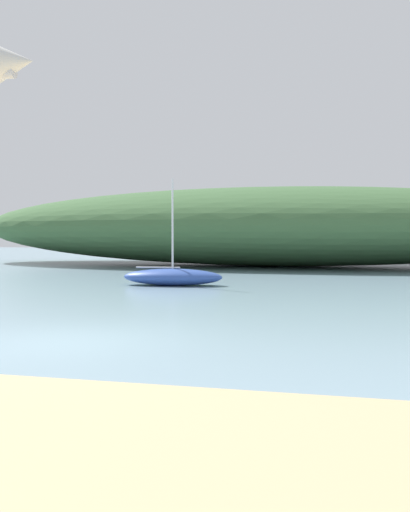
{
  "coord_description": "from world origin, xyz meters",
  "views": [
    {
      "loc": [
        5.46,
        -10.71,
        2.2
      ],
      "look_at": [
        1.52,
        5.57,
        1.48
      ],
      "focal_mm": 41.27,
      "sensor_mm": 36.0,
      "label": 1
    }
  ],
  "objects": [
    {
      "name": "ground_plane",
      "position": [
        0.0,
        0.0,
        0.0
      ],
      "size": [
        120.0,
        120.0,
        0.0
      ],
      "primitive_type": "plane",
      "color": "#7A99A8"
    },
    {
      "name": "distant_hill",
      "position": [
        0.74,
        26.55,
        2.48
      ],
      "size": [
        39.94,
        12.66,
        4.97
      ],
      "primitive_type": "ellipsoid",
      "color": "#3D6038",
      "rests_on": "ground"
    },
    {
      "name": "sailboat_far_right",
      "position": [
        -1.38,
        11.97,
        0.35
      ],
      "size": [
        4.15,
        1.82,
        4.29
      ],
      "color": "#2D4C9E",
      "rests_on": "ground"
    }
  ]
}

